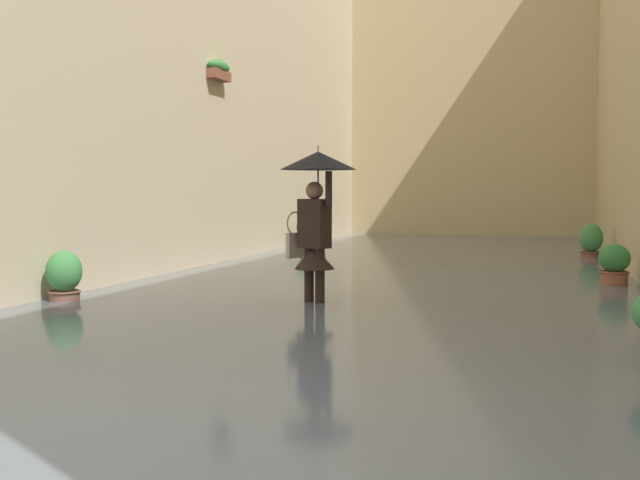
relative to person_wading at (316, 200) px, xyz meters
The scene contains 9 objects.
ground_plane 4.61m from the person_wading, 94.43° to the right, with size 60.00×60.00×0.00m, color #605B56.
flood_water 4.59m from the person_wading, 94.43° to the right, with size 8.23×26.03×0.13m, color slate.
building_facade_far 15.87m from the person_wading, 91.27° to the right, with size 11.03×1.80×11.31m, color tan.
person_wading is the anchor object (origin of this frame).
potted_plant_mid_right 8.92m from the person_wading, 71.08° to the right, with size 0.59×0.59×0.89m.
potted_plant_far_right 3.35m from the person_wading, 14.50° to the left, with size 0.45×0.45×0.77m.
potted_plant_far_left 8.43m from the person_wading, 115.50° to the right, with size 0.47×0.47×0.84m.
potted_plant_near_right 9.84m from the person_wading, 72.31° to the right, with size 0.51×0.51×0.75m.
potted_plant_mid_left 4.81m from the person_wading, 141.50° to the right, with size 0.45×0.45×0.74m.
Camera 1 is at (-2.40, 2.91, 1.51)m, focal length 40.87 mm.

